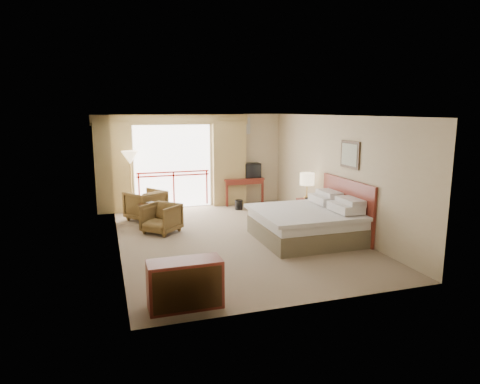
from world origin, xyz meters
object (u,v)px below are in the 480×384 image
object	(u,v)px
floor_lamp	(130,160)
bed	(308,223)
side_table	(149,211)
dresser	(185,284)
nightstand	(307,210)
armchair_near	(162,233)
table_lamp	(307,179)
tv	(252,170)
desk	(242,183)
armchair_far	(146,220)
wastebasket	(239,205)

from	to	relation	value
floor_lamp	bed	bearing A→B (deg)	-45.01
side_table	dresser	world-z (taller)	dresser
nightstand	armchair_near	xyz separation A→B (m)	(-3.69, 0.12, -0.29)
armchair_near	table_lamp	bearing A→B (deg)	44.82
bed	tv	bearing A→B (deg)	88.93
nightstand	side_table	distance (m)	3.99
desk	side_table	world-z (taller)	desk
armchair_far	dresser	distance (m)	5.29
nightstand	tv	size ratio (longest dim) A/B	1.20
table_lamp	floor_lamp	world-z (taller)	floor_lamp
tv	side_table	world-z (taller)	tv
desk	dresser	size ratio (longest dim) A/B	1.15
wastebasket	floor_lamp	world-z (taller)	floor_lamp
nightstand	dresser	world-z (taller)	dresser
armchair_near	floor_lamp	distance (m)	2.56
wastebasket	armchair_far	distance (m)	2.70
wastebasket	armchair_near	xyz separation A→B (m)	(-2.43, -1.69, -0.14)
bed	desk	xyz separation A→B (m)	(-0.23, 4.01, 0.25)
table_lamp	tv	size ratio (longest dim) A/B	1.33
bed	armchair_near	world-z (taller)	bed
bed	armchair_far	bearing A→B (deg)	138.83
armchair_far	side_table	size ratio (longest dim) A/B	1.56
table_lamp	armchair_near	distance (m)	3.85
desk	wastebasket	xyz separation A→B (m)	(-0.34, -0.79, -0.48)
armchair_far	dresser	world-z (taller)	dresser
armchair_far	armchair_near	bearing A→B (deg)	66.90
dresser	bed	bearing A→B (deg)	40.35
side_table	desk	bearing A→B (deg)	30.74
armchair_far	floor_lamp	xyz separation A→B (m)	(-0.29, 0.70, 1.50)
desk	dresser	distance (m)	7.11
bed	side_table	world-z (taller)	bed
armchair_far	tv	bearing A→B (deg)	165.55
dresser	side_table	bearing A→B (deg)	93.13
table_lamp	side_table	distance (m)	4.04
tv	wastebasket	world-z (taller)	tv
nightstand	desk	world-z (taller)	desk
desk	bed	bearing A→B (deg)	-87.19
side_table	armchair_near	bearing A→B (deg)	-73.39
side_table	floor_lamp	xyz separation A→B (m)	(-0.31, 1.30, 1.12)
desk	wastebasket	size ratio (longest dim) A/B	4.38
bed	armchair_near	xyz separation A→B (m)	(-3.00, 1.52, -0.38)
armchair_near	floor_lamp	bearing A→B (deg)	150.48
desk	dresser	bearing A→B (deg)	-115.09
floor_lamp	desk	bearing A→B (deg)	8.25
armchair_near	armchair_far	bearing A→B (deg)	145.89
bed	dresser	bearing A→B (deg)	-142.49
nightstand	desk	bearing A→B (deg)	106.77
bed	dresser	xyz separation A→B (m)	(-3.19, -2.45, -0.02)
armchair_near	nightstand	bearing A→B (deg)	44.05
tv	dresser	bearing A→B (deg)	-126.12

